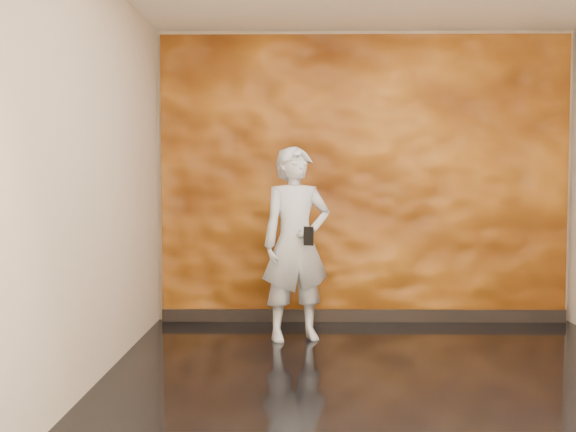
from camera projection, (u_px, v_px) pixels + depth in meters
name	position (u px, v px, depth m)	size (l,w,h in m)	color
room	(396.00, 175.00, 4.21)	(4.02, 4.02, 2.81)	black
feature_wall	(364.00, 179.00, 6.17)	(3.90, 0.06, 2.75)	orange
baseboard	(363.00, 316.00, 6.20)	(3.90, 0.04, 0.12)	black
man	(296.00, 244.00, 5.47)	(0.60, 0.40, 1.65)	#979AA6
phone	(309.00, 236.00, 5.25)	(0.08, 0.02, 0.16)	black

